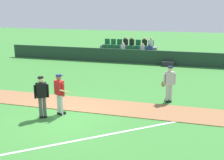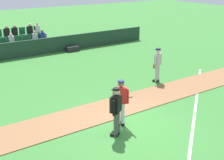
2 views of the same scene
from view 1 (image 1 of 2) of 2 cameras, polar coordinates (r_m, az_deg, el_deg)
name	(u,v)px [view 1 (image 1 of 2)]	position (r m, az deg, el deg)	size (l,w,h in m)	color
ground_plane	(60,117)	(11.74, -10.70, -7.62)	(80.00, 80.00, 0.00)	#387A33
infield_dirt_path	(76,103)	(13.17, -7.49, -4.83)	(28.00, 1.85, 0.03)	#936642
foul_line_chalk	(128,131)	(10.39, 3.38, -10.45)	(12.00, 0.10, 0.01)	white
dugout_fence	(123,56)	(22.28, 2.39, 5.00)	(20.00, 0.16, 1.10)	#1E3828
stadium_bleachers	(128,53)	(23.68, 3.27, 5.51)	(5.00, 2.10, 1.90)	slate
batter_red_jersey	(60,93)	(11.70, -10.77, -2.64)	(0.62, 0.80, 1.76)	silver
umpire_home_plate	(42,95)	(11.54, -14.34, -2.96)	(0.53, 0.46, 1.76)	#4C4C4C
runner_grey_jersey	(169,83)	(13.27, 11.71, -0.59)	(0.66, 0.40, 1.76)	#B2B2B2
equipment_bag	(168,64)	(21.41, 11.46, 3.27)	(0.90, 0.36, 0.36)	#232328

